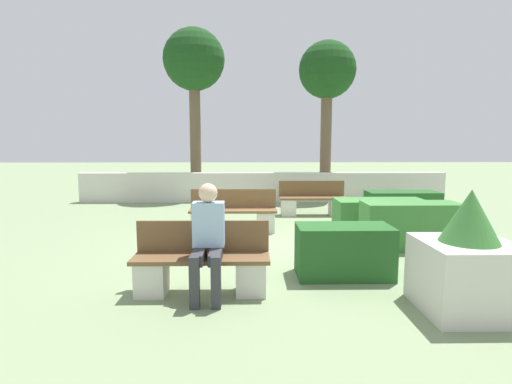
{
  "coord_description": "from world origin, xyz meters",
  "views": [
    {
      "loc": [
        -0.45,
        -7.17,
        1.86
      ],
      "look_at": [
        -0.31,
        0.5,
        0.9
      ],
      "focal_mm": 28.0,
      "sensor_mm": 36.0,
      "label": 1
    }
  ],
  "objects_px": {
    "bench_right_side": "(233,216)",
    "person_seated_man": "(208,235)",
    "bench_left_side": "(312,202)",
    "planter_corner_left": "(467,263)",
    "tree_center_left": "(327,75)",
    "bench_front": "(202,267)",
    "tree_leftmost": "(194,64)"
  },
  "relations": [
    {
      "from": "tree_center_left",
      "to": "planter_corner_left",
      "type": "bearing_deg",
      "value": -91.05
    },
    {
      "from": "bench_right_side",
      "to": "bench_left_side",
      "type": "bearing_deg",
      "value": 31.35
    },
    {
      "from": "person_seated_man",
      "to": "bench_front",
      "type": "bearing_deg",
      "value": 125.43
    },
    {
      "from": "planter_corner_left",
      "to": "tree_leftmost",
      "type": "xyz_separation_m",
      "value": [
        -4.19,
        9.48,
        3.88
      ]
    },
    {
      "from": "bench_right_side",
      "to": "tree_leftmost",
      "type": "xyz_separation_m",
      "value": [
        -1.48,
        5.44,
        4.09
      ]
    },
    {
      "from": "bench_left_side",
      "to": "person_seated_man",
      "type": "bearing_deg",
      "value": -106.48
    },
    {
      "from": "bench_front",
      "to": "planter_corner_left",
      "type": "bearing_deg",
      "value": -11.59
    },
    {
      "from": "bench_front",
      "to": "bench_left_side",
      "type": "relative_size",
      "value": 0.99
    },
    {
      "from": "bench_left_side",
      "to": "planter_corner_left",
      "type": "distance_m",
      "value": 5.94
    },
    {
      "from": "tree_leftmost",
      "to": "tree_center_left",
      "type": "relative_size",
      "value": 1.09
    },
    {
      "from": "person_seated_man",
      "to": "tree_leftmost",
      "type": "bearing_deg",
      "value": 98.32
    },
    {
      "from": "bench_left_side",
      "to": "planter_corner_left",
      "type": "relative_size",
      "value": 1.25
    },
    {
      "from": "bench_right_side",
      "to": "tree_center_left",
      "type": "relative_size",
      "value": 0.35
    },
    {
      "from": "tree_leftmost",
      "to": "planter_corner_left",
      "type": "bearing_deg",
      "value": -66.15
    },
    {
      "from": "tree_center_left",
      "to": "tree_leftmost",
      "type": "bearing_deg",
      "value": 174.63
    },
    {
      "from": "bench_front",
      "to": "bench_left_side",
      "type": "bearing_deg",
      "value": 67.24
    },
    {
      "from": "person_seated_man",
      "to": "tree_center_left",
      "type": "relative_size",
      "value": 0.27
    },
    {
      "from": "bench_right_side",
      "to": "person_seated_man",
      "type": "distance_m",
      "value": 3.6
    },
    {
      "from": "planter_corner_left",
      "to": "tree_leftmost",
      "type": "distance_m",
      "value": 11.07
    },
    {
      "from": "bench_left_side",
      "to": "person_seated_man",
      "type": "xyz_separation_m",
      "value": [
        -2.12,
        -5.41,
        0.43
      ]
    },
    {
      "from": "person_seated_man",
      "to": "bench_right_side",
      "type": "bearing_deg",
      "value": 87.39
    },
    {
      "from": "bench_front",
      "to": "bench_left_side",
      "type": "distance_m",
      "value": 5.73
    },
    {
      "from": "bench_front",
      "to": "bench_right_side",
      "type": "xyz_separation_m",
      "value": [
        0.26,
        3.43,
        0.01
      ]
    },
    {
      "from": "bench_front",
      "to": "person_seated_man",
      "type": "xyz_separation_m",
      "value": [
        0.1,
        -0.13,
        0.44
      ]
    },
    {
      "from": "planter_corner_left",
      "to": "bench_front",
      "type": "bearing_deg",
      "value": 168.41
    },
    {
      "from": "person_seated_man",
      "to": "planter_corner_left",
      "type": "bearing_deg",
      "value": -9.38
    },
    {
      "from": "person_seated_man",
      "to": "tree_leftmost",
      "type": "relative_size",
      "value": 0.24
    },
    {
      "from": "bench_right_side",
      "to": "person_seated_man",
      "type": "bearing_deg",
      "value": -104.6
    },
    {
      "from": "planter_corner_left",
      "to": "tree_center_left",
      "type": "distance_m",
      "value": 9.72
    },
    {
      "from": "bench_right_side",
      "to": "planter_corner_left",
      "type": "height_order",
      "value": "planter_corner_left"
    },
    {
      "from": "bench_left_side",
      "to": "bench_front",
      "type": "bearing_deg",
      "value": -107.86
    },
    {
      "from": "bench_left_side",
      "to": "bench_right_side",
      "type": "bearing_deg",
      "value": -131.75
    }
  ]
}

